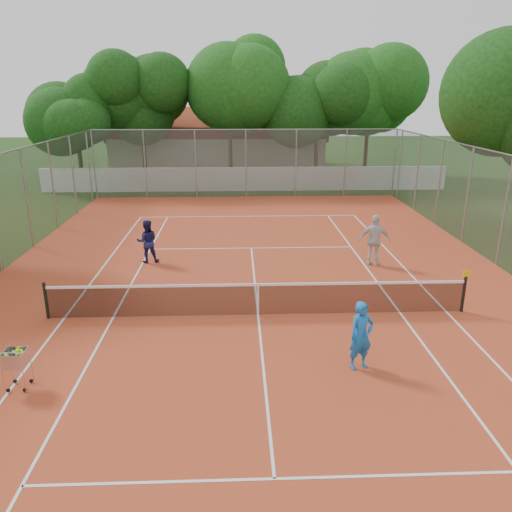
{
  "coord_description": "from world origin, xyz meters",
  "views": [
    {
      "loc": [
        -0.57,
        -13.05,
        6.11
      ],
      "look_at": [
        0.0,
        1.5,
        1.3
      ],
      "focal_mm": 35.0,
      "sensor_mm": 36.0,
      "label": 1
    }
  ],
  "objects_px": {
    "clubhouse": "(219,141)",
    "player_near": "(361,336)",
    "tennis_net": "(258,299)",
    "player_far_right": "(375,240)",
    "ball_hopper": "(17,368)",
    "player_far_left": "(147,241)"
  },
  "relations": [
    {
      "from": "clubhouse",
      "to": "player_near",
      "type": "bearing_deg",
      "value": -82.48
    },
    {
      "from": "tennis_net",
      "to": "player_far_right",
      "type": "relative_size",
      "value": 6.33
    },
    {
      "from": "tennis_net",
      "to": "player_near",
      "type": "relative_size",
      "value": 7.27
    },
    {
      "from": "player_near",
      "to": "player_far_right",
      "type": "xyz_separation_m",
      "value": [
        2.23,
        7.18,
        0.12
      ]
    },
    {
      "from": "tennis_net",
      "to": "ball_hopper",
      "type": "bearing_deg",
      "value": -146.54
    },
    {
      "from": "clubhouse",
      "to": "player_far_left",
      "type": "distance_m",
      "value": 24.29
    },
    {
      "from": "clubhouse",
      "to": "player_far_left",
      "type": "bearing_deg",
      "value": -94.53
    },
    {
      "from": "clubhouse",
      "to": "player_near",
      "type": "xyz_separation_m",
      "value": [
        4.22,
        -31.97,
        -1.36
      ]
    },
    {
      "from": "tennis_net",
      "to": "ball_hopper",
      "type": "xyz_separation_m",
      "value": [
        -5.31,
        -3.51,
        -0.01
      ]
    },
    {
      "from": "player_near",
      "to": "ball_hopper",
      "type": "relative_size",
      "value": 1.69
    },
    {
      "from": "clubhouse",
      "to": "ball_hopper",
      "type": "distance_m",
      "value": 32.72
    },
    {
      "from": "player_far_right",
      "to": "player_far_left",
      "type": "bearing_deg",
      "value": 8.42
    },
    {
      "from": "tennis_net",
      "to": "player_far_left",
      "type": "xyz_separation_m",
      "value": [
        -3.91,
        4.83,
        0.32
      ]
    },
    {
      "from": "player_far_right",
      "to": "ball_hopper",
      "type": "height_order",
      "value": "player_far_right"
    },
    {
      "from": "player_near",
      "to": "clubhouse",
      "type": "bearing_deg",
      "value": 78.65
    },
    {
      "from": "player_far_left",
      "to": "player_far_right",
      "type": "relative_size",
      "value": 0.86
    },
    {
      "from": "player_near",
      "to": "player_far_left",
      "type": "height_order",
      "value": "player_near"
    },
    {
      "from": "player_far_right",
      "to": "ball_hopper",
      "type": "xyz_separation_m",
      "value": [
        -9.75,
        -7.72,
        -0.46
      ]
    },
    {
      "from": "player_far_right",
      "to": "clubhouse",
      "type": "bearing_deg",
      "value": -62.8
    },
    {
      "from": "player_far_left",
      "to": "ball_hopper",
      "type": "distance_m",
      "value": 8.46
    },
    {
      "from": "player_far_left",
      "to": "ball_hopper",
      "type": "xyz_separation_m",
      "value": [
        -1.39,
        -8.34,
        -0.32
      ]
    },
    {
      "from": "tennis_net",
      "to": "ball_hopper",
      "type": "height_order",
      "value": "tennis_net"
    }
  ]
}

